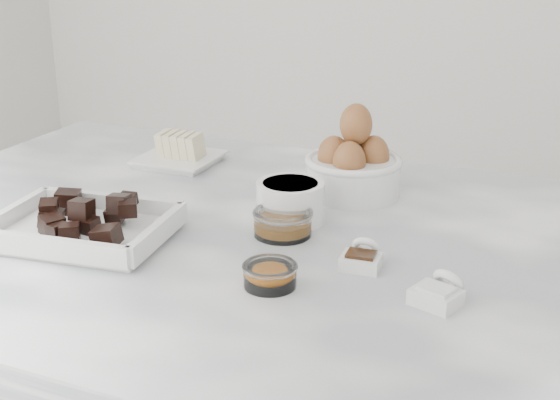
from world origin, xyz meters
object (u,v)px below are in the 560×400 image
(butter_plate, at_px, (178,152))
(zest_bowl, at_px, (270,274))
(sugar_ramekin, at_px, (290,200))
(honey_bowl, at_px, (283,222))
(salt_spoon, at_px, (439,292))
(chocolate_dish, at_px, (83,221))
(egg_bowl, at_px, (353,166))
(vanilla_spoon, at_px, (362,257))

(butter_plate, relative_size, zest_bowl, 2.01)
(sugar_ramekin, relative_size, zest_bowl, 1.47)
(honey_bowl, bearing_deg, salt_spoon, -24.76)
(chocolate_dish, xyz_separation_m, salt_spoon, (0.48, 0.01, -0.01))
(sugar_ramekin, bearing_deg, salt_spoon, -32.80)
(egg_bowl, bearing_deg, salt_spoon, -55.88)
(zest_bowl, distance_m, salt_spoon, 0.19)
(chocolate_dish, height_order, vanilla_spoon, chocolate_dish)
(butter_plate, bearing_deg, sugar_ramekin, -30.85)
(sugar_ramekin, bearing_deg, butter_plate, 149.15)
(butter_plate, xyz_separation_m, vanilla_spoon, (0.43, -0.27, -0.01))
(vanilla_spoon, xyz_separation_m, salt_spoon, (0.11, -0.06, 0.00))
(salt_spoon, bearing_deg, egg_bowl, 124.12)
(egg_bowl, height_order, honey_bowl, egg_bowl)
(vanilla_spoon, bearing_deg, sugar_ramekin, 143.51)
(sugar_ramekin, bearing_deg, vanilla_spoon, -36.49)
(vanilla_spoon, distance_m, salt_spoon, 0.12)
(honey_bowl, bearing_deg, chocolate_dish, -153.53)
(sugar_ramekin, distance_m, honey_bowl, 0.05)
(butter_plate, height_order, sugar_ramekin, sugar_ramekin)
(chocolate_dish, xyz_separation_m, zest_bowl, (0.29, -0.03, -0.01))
(egg_bowl, relative_size, zest_bowl, 2.29)
(honey_bowl, relative_size, zest_bowl, 1.26)
(vanilla_spoon, bearing_deg, egg_bowl, 111.41)
(honey_bowl, height_order, zest_bowl, honey_bowl)
(sugar_ramekin, relative_size, egg_bowl, 0.64)
(sugar_ramekin, xyz_separation_m, honey_bowl, (0.01, -0.05, -0.01))
(chocolate_dish, bearing_deg, butter_plate, 99.47)
(zest_bowl, xyz_separation_m, salt_spoon, (0.19, 0.04, -0.00))
(chocolate_dish, relative_size, honey_bowl, 3.02)
(honey_bowl, relative_size, vanilla_spoon, 1.34)
(butter_plate, distance_m, salt_spoon, 0.63)
(salt_spoon, bearing_deg, zest_bowl, -168.75)
(honey_bowl, distance_m, salt_spoon, 0.26)
(zest_bowl, bearing_deg, honey_bowl, 108.17)
(butter_plate, bearing_deg, vanilla_spoon, -32.80)
(sugar_ramekin, distance_m, salt_spoon, 0.30)
(zest_bowl, height_order, vanilla_spoon, vanilla_spoon)
(egg_bowl, bearing_deg, chocolate_dish, -131.18)
(butter_plate, relative_size, honey_bowl, 1.60)
(honey_bowl, distance_m, zest_bowl, 0.16)
(egg_bowl, bearing_deg, zest_bowl, -87.49)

